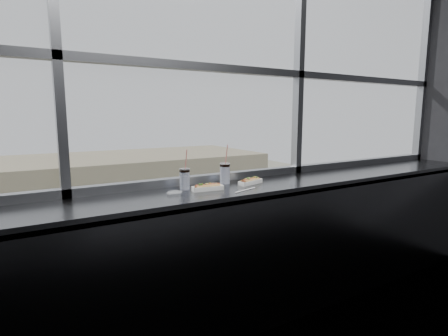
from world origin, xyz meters
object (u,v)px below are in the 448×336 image
car_near_e (260,280)px  tree_center (70,226)px  loose_straw (245,190)px  wrapper (175,192)px  hotdog_tray_left (208,187)px  tree_right (172,210)px  car_far_b (78,274)px  car_far_c (190,248)px  car_near_d (168,308)px  soda_cup_right (225,172)px  soda_cup_left (185,178)px  pedestrian_c (87,251)px  hotdog_tray_right (250,181)px

car_near_e → tree_center: bearing=47.6°
loose_straw → car_near_e: 23.38m
tree_center → wrapper: bearing=-94.9°
hotdog_tray_left → tree_right: hotdog_tray_left is taller
car_far_b → car_far_c: 9.15m
wrapper → car_near_d: size_ratio=0.02×
loose_straw → car_near_e: (12.56, 16.43, -10.91)m
hotdog_tray_left → car_near_d: (5.92, 16.29, -10.97)m
soda_cup_right → car_far_c: 28.71m
wrapper → tree_center: (2.45, 28.28, -8.58)m
soda_cup_left → car_far_c: size_ratio=0.04×
car_near_d → tree_right: tree_right is taller
hotdog_tray_left → loose_straw: size_ratio=1.02×
wrapper → car_far_b: 26.79m
soda_cup_left → pedestrian_c: 30.90m
car_far_b → pedestrian_c: bearing=-14.0°
tree_right → hotdog_tray_left: bearing=-111.7°
car_near_d → pedestrian_c: (-2.50, 12.39, -0.20)m
hotdog_tray_left → car_far_b: 26.78m
pedestrian_c → hotdog_tray_left: bearing=83.2°
soda_cup_left → car_near_e: bearing=51.4°
loose_straw → wrapper: (-0.48, 0.15, 0.01)m
car_near_e → soda_cup_right: bearing=148.3°
loose_straw → wrapper: bearing=144.2°
hotdog_tray_right → loose_straw: bearing=-150.3°
tree_right → soda_cup_left: bearing=-112.0°
tree_center → hotdog_tray_left: bearing=-94.4°
hotdog_tray_right → tree_right: size_ratio=0.04×
car_near_e → loose_straw: bearing=148.8°
wrapper → car_far_c: bearing=64.7°
car_far_c → car_near_d: bearing=143.8°
hotdog_tray_right → car_near_e: 23.18m
hotdog_tray_right → car_near_d: (5.53, 16.25, -10.97)m
hotdog_tray_right → pedestrian_c: 30.90m
soda_cup_left → pedestrian_c: size_ratio=0.16×
car_far_c → car_near_d: car_far_c is taller
loose_straw → car_far_c: bearing=47.6°
soda_cup_left → loose_straw: size_ratio=1.28×
wrapper → car_near_e: (13.04, 16.28, -10.92)m
soda_cup_right → wrapper: size_ratio=2.90×
loose_straw → car_near_d: size_ratio=0.03×
soda_cup_right → pedestrian_c: bearing=83.6°
soda_cup_left → car_far_b: 26.71m
wrapper → tree_center: wrapper is taller
wrapper → tree_center: 29.65m
hotdog_tray_left → car_far_b: (2.06, 24.29, -11.10)m
hotdog_tray_right → car_far_b: size_ratio=0.04×
hotdog_tray_left → hotdog_tray_right: bearing=12.5°
soda_cup_right → car_near_d: (5.69, 16.13, -11.04)m
hotdog_tray_right → car_near_e: size_ratio=0.03×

